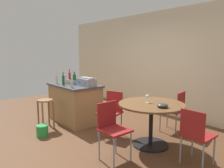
# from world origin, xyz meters

# --- Properties ---
(ground_plane) EXTENTS (8.80, 8.80, 0.00)m
(ground_plane) POSITION_xyz_m (0.00, 0.00, 0.00)
(ground_plane) COLOR brown
(back_wall) EXTENTS (8.00, 0.10, 2.70)m
(back_wall) POSITION_xyz_m (0.00, 2.37, 1.35)
(back_wall) COLOR beige
(back_wall) RESTS_ON ground_plane
(kitchen_island) EXTENTS (1.29, 0.81, 0.89)m
(kitchen_island) POSITION_xyz_m (-0.81, 0.20, 0.45)
(kitchen_island) COLOR #A37A4C
(kitchen_island) RESTS_ON ground_plane
(wooden_stool) EXTENTS (0.32, 0.32, 0.63)m
(wooden_stool) POSITION_xyz_m (-0.81, -0.52, 0.46)
(wooden_stool) COLOR olive
(wooden_stool) RESTS_ON ground_plane
(dining_table) EXTENTS (1.14, 1.14, 0.76)m
(dining_table) POSITION_xyz_m (1.22, 0.52, 0.59)
(dining_table) COLOR black
(dining_table) RESTS_ON ground_plane
(folding_chair_near) EXTENTS (0.47, 0.47, 0.85)m
(folding_chair_near) POSITION_xyz_m (1.13, 1.40, 0.50)
(folding_chair_near) COLOR maroon
(folding_chair_near) RESTS_ON ground_plane
(folding_chair_far) EXTENTS (0.51, 0.51, 0.86)m
(folding_chair_far) POSITION_xyz_m (0.39, 0.32, 0.51)
(folding_chair_far) COLOR maroon
(folding_chair_far) RESTS_ON ground_plane
(folding_chair_left) EXTENTS (0.40, 0.40, 0.88)m
(folding_chair_left) POSITION_xyz_m (1.15, -0.31, 0.53)
(folding_chair_left) COLOR maroon
(folding_chair_left) RESTS_ON ground_plane
(folding_chair_right) EXTENTS (0.40, 0.41, 0.85)m
(folding_chair_right) POSITION_xyz_m (2.08, 0.46, 0.50)
(folding_chair_right) COLOR maroon
(folding_chair_right) RESTS_ON ground_plane
(toolbox) EXTENTS (0.43, 0.26, 0.19)m
(toolbox) POSITION_xyz_m (-0.45, 0.32, 0.98)
(toolbox) COLOR gray
(toolbox) RESTS_ON kitchen_island
(bottle_0) EXTENTS (0.06, 0.06, 0.20)m
(bottle_0) POSITION_xyz_m (-0.44, -0.08, 0.97)
(bottle_0) COLOR #B7B2AD
(bottle_0) RESTS_ON kitchen_island
(bottle_1) EXTENTS (0.06, 0.06, 0.30)m
(bottle_1) POSITION_xyz_m (-1.17, -0.06, 1.01)
(bottle_1) COLOR #B7B2AD
(bottle_1) RESTS_ON kitchen_island
(bottle_2) EXTENTS (0.06, 0.06, 0.32)m
(bottle_2) POSITION_xyz_m (-1.29, 0.35, 1.01)
(bottle_2) COLOR maroon
(bottle_2) RESTS_ON kitchen_island
(bottle_3) EXTENTS (0.07, 0.07, 0.28)m
(bottle_3) POSITION_xyz_m (-1.10, 0.12, 1.00)
(bottle_3) COLOR #B7B2AD
(bottle_3) RESTS_ON kitchen_island
(bottle_4) EXTENTS (0.08, 0.08, 0.26)m
(bottle_4) POSITION_xyz_m (-1.12, 0.39, 0.99)
(bottle_4) COLOR #194C23
(bottle_4) RESTS_ON kitchen_island
(bottle_5) EXTENTS (0.06, 0.06, 0.30)m
(bottle_5) POSITION_xyz_m (-0.84, -0.06, 1.01)
(bottle_5) COLOR #194C23
(bottle_5) RESTS_ON kitchen_island
(cup_0) EXTENTS (0.12, 0.08, 0.09)m
(cup_0) POSITION_xyz_m (-0.75, 0.17, 0.94)
(cup_0) COLOR #4C7099
(cup_0) RESTS_ON kitchen_island
(cup_1) EXTENTS (0.12, 0.08, 0.11)m
(cup_1) POSITION_xyz_m (-0.91, 0.10, 0.94)
(cup_1) COLOR tan
(cup_1) RESTS_ON kitchen_island
(cup_2) EXTENTS (0.11, 0.07, 0.09)m
(cup_2) POSITION_xyz_m (-0.95, 0.38, 0.94)
(cup_2) COLOR #4C7099
(cup_2) RESTS_ON kitchen_island
(wine_glass) EXTENTS (0.07, 0.07, 0.14)m
(wine_glass) POSITION_xyz_m (1.13, 0.51, 0.87)
(wine_glass) COLOR silver
(wine_glass) RESTS_ON dining_table
(serving_bowl) EXTENTS (0.18, 0.18, 0.07)m
(serving_bowl) POSITION_xyz_m (1.51, 0.44, 0.79)
(serving_bowl) COLOR #383838
(serving_bowl) RESTS_ON dining_table
(plastic_bucket) EXTENTS (0.22, 0.22, 0.22)m
(plastic_bucket) POSITION_xyz_m (-0.42, -0.77, 0.11)
(plastic_bucket) COLOR green
(plastic_bucket) RESTS_ON ground_plane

